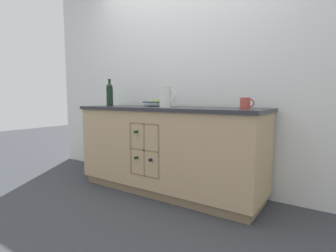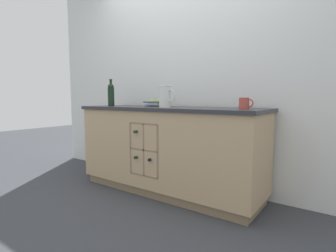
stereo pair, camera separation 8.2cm
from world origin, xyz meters
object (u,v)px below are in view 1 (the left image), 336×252
object	(u,v)px
ceramic_mug	(245,103)
fruit_bowl	(153,103)
white_pitcher	(166,96)
standing_wine_bottle	(110,94)

from	to	relation	value
ceramic_mug	fruit_bowl	bearing A→B (deg)	172.97
white_pitcher	standing_wine_bottle	bearing A→B (deg)	176.02
white_pitcher	ceramic_mug	xyz separation A→B (m)	(0.74, 0.13, -0.06)
fruit_bowl	white_pitcher	distance (m)	0.46
ceramic_mug	standing_wine_bottle	size ratio (longest dim) A/B	0.40
standing_wine_bottle	white_pitcher	bearing A→B (deg)	-3.98
standing_wine_bottle	fruit_bowl	bearing A→B (deg)	23.85
fruit_bowl	white_pitcher	world-z (taller)	white_pitcher
fruit_bowl	standing_wine_bottle	bearing A→B (deg)	-156.15
white_pitcher	fruit_bowl	bearing A→B (deg)	143.35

